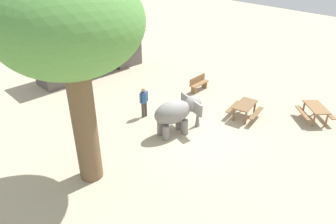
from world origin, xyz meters
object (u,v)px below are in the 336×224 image
object	(u,v)px
picnic_table_near	(316,110)
market_stall_white	(123,49)
elephant	(177,112)
picnic_table_far	(245,107)
market_stall_green	(55,67)
person_handler	(144,100)
wooden_bench	(199,83)
shade_tree_main	(71,29)
market_stall_red	(91,57)

from	to	relation	value
picnic_table_near	market_stall_white	distance (m)	13.42
elephant	picnic_table_far	world-z (taller)	elephant
market_stall_green	market_stall_white	size ratio (longest dim) A/B	1.00
person_handler	market_stall_green	xyz separation A→B (m)	(-1.28, 7.00, 0.19)
market_stall_green	picnic_table_far	bearing A→B (deg)	-65.14
market_stall_green	elephant	bearing A→B (deg)	-81.37
elephant	wooden_bench	size ratio (longest dim) A/B	1.77
picnic_table_near	market_stall_white	xyz separation A→B (m)	(-2.05, 13.25, 0.55)
picnic_table_near	market_stall_green	distance (m)	15.11
shade_tree_main	market_stall_red	distance (m)	11.80
market_stall_white	market_stall_red	bearing A→B (deg)	180.00
shade_tree_main	market_stall_white	world-z (taller)	shade_tree_main
elephant	wooden_bench	bearing A→B (deg)	43.31
shade_tree_main	picnic_table_near	size ratio (longest dim) A/B	3.64
market_stall_white	wooden_bench	bearing A→B (deg)	-85.72
elephant	wooden_bench	world-z (taller)	elephant
elephant	market_stall_green	world-z (taller)	market_stall_green
person_handler	market_stall_white	xyz separation A→B (m)	(3.92, 7.00, 0.19)
elephant	market_stall_red	size ratio (longest dim) A/B	1.00
elephant	picnic_table_far	xyz separation A→B (m)	(3.52, -1.36, -0.52)
wooden_bench	person_handler	bearing A→B (deg)	-1.17
picnic_table_near	market_stall_red	distance (m)	14.05
wooden_bench	market_stall_white	xyz separation A→B (m)	(-0.51, 6.80, 0.67)
wooden_bench	picnic_table_far	bearing A→B (deg)	74.61
market_stall_green	market_stall_red	xyz separation A→B (m)	(2.60, 0.00, 0.00)
person_handler	shade_tree_main	distance (m)	6.94
shade_tree_main	wooden_bench	bearing A→B (deg)	14.74
elephant	picnic_table_near	world-z (taller)	elephant
picnic_table_far	market_stall_red	world-z (taller)	market_stall_red
person_handler	market_stall_red	bearing A→B (deg)	172.50
elephant	wooden_bench	xyz separation A→B (m)	(4.30, 2.46, -0.63)
person_handler	market_stall_white	distance (m)	8.03
picnic_table_near	market_stall_white	world-z (taller)	market_stall_white
wooden_bench	market_stall_green	bearing A→B (deg)	-53.75
shade_tree_main	wooden_bench	xyz separation A→B (m)	(8.93, 2.35, -5.30)
wooden_bench	market_stall_white	world-z (taller)	market_stall_white
elephant	person_handler	world-z (taller)	elephant
picnic_table_far	elephant	bearing A→B (deg)	146.39
elephant	picnic_table_near	xyz separation A→B (m)	(5.85, -3.99, -0.52)
person_handler	wooden_bench	xyz separation A→B (m)	(4.43, 0.20, -0.48)
market_stall_white	shade_tree_main	bearing A→B (deg)	-132.64
picnic_table_far	wooden_bench	bearing A→B (deg)	65.97
elephant	person_handler	distance (m)	2.27
picnic_table_near	market_stall_red	world-z (taller)	market_stall_red
person_handler	market_stall_white	world-z (taller)	market_stall_white
picnic_table_far	market_stall_white	xyz separation A→B (m)	(0.28, 10.62, 0.55)
picnic_table_near	picnic_table_far	size ratio (longest dim) A/B	1.18
wooden_bench	elephant	bearing A→B (deg)	26.00
picnic_table_near	market_stall_white	bearing A→B (deg)	-130.74
person_handler	market_stall_green	distance (m)	7.12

